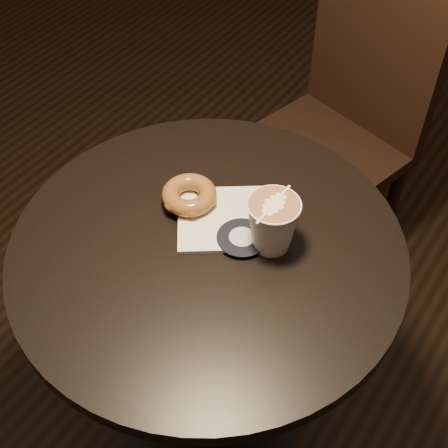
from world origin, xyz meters
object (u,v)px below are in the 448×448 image
object	(u,v)px
chair	(346,108)
latte_cup	(272,225)
pastry_bag	(221,219)
cafe_table	(209,309)
doughnut	(189,195)

from	to	relation	value
chair	latte_cup	bearing A→B (deg)	-61.89
pastry_bag	latte_cup	size ratio (longest dim) A/B	1.53
pastry_bag	cafe_table	bearing A→B (deg)	-114.93
chair	doughnut	size ratio (longest dim) A/B	9.71
chair	pastry_bag	distance (m)	0.70
doughnut	chair	bearing A→B (deg)	88.98
cafe_table	pastry_bag	size ratio (longest dim) A/B	4.82
pastry_bag	doughnut	bearing A→B (deg)	143.36
cafe_table	pastry_bag	bearing A→B (deg)	101.54
chair	pastry_bag	world-z (taller)	chair
chair	pastry_bag	xyz separation A→B (m)	(0.06, -0.67, 0.20)
doughnut	latte_cup	distance (m)	0.18
pastry_bag	doughnut	distance (m)	0.07
cafe_table	chair	bearing A→B (deg)	95.56
doughnut	latte_cup	size ratio (longest dim) A/B	1.00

